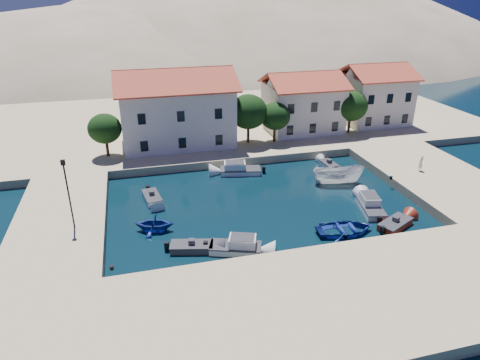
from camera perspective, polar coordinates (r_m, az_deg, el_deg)
The scene contains 23 objects.
ground at distance 35.24m, azimuth 7.67°, elevation -10.35°, with size 400.00×400.00×0.00m, color black.
quay_south at distance 30.64m, azimuth 12.02°, elevation -15.64°, with size 52.00×12.00×1.00m, color tan.
quay_east at distance 52.50m, azimuth 24.69°, elevation 0.26°, with size 11.00×20.00×1.00m, color tan.
quay_west at distance 42.06m, azimuth -22.88°, elevation -5.28°, with size 8.00×20.00×1.00m, color tan.
quay_north at distance 68.85m, azimuth -2.56°, elevation 7.89°, with size 80.00×36.00×1.00m, color tan.
hills at distance 159.67m, azimuth -2.42°, elevation 8.52°, with size 254.00×176.00×99.00m.
building_left at distance 56.66m, azimuth -8.50°, elevation 9.75°, with size 14.70×9.45×9.70m.
building_mid at distance 62.22m, azimuth 8.36°, elevation 10.38°, with size 10.50×8.40×8.30m.
building_right at distance 68.49m, azimuth 17.54°, elevation 11.02°, with size 9.45×8.40×8.80m.
trees at distance 56.59m, azimuth 2.62°, elevation 8.82°, with size 37.30×5.30×6.45m.
lamppost at distance 38.22m, azimuth -22.02°, elevation -0.95°, with size 0.35×0.25×6.22m.
bollards at distance 38.62m, azimuth 9.51°, elevation -5.13°, with size 29.36×9.56×0.30m.
motorboat_grey_sw at distance 35.99m, azimuth -6.44°, elevation -8.89°, with size 3.79×2.34×1.25m.
cabin_cruiser_south at distance 35.52m, azimuth -0.63°, elevation -8.87°, with size 4.58×3.15×1.60m.
rowboat_south at distance 39.40m, azimuth 13.76°, elevation -6.83°, with size 3.69×5.17×1.07m, color navy.
motorboat_red_se at distance 41.45m, azimuth 19.99°, elevation -5.56°, with size 3.96×3.09×1.25m.
cabin_cruiser_east at distance 43.54m, azimuth 17.05°, elevation -3.38°, with size 2.82×4.82×1.60m.
boat_east at distance 48.77m, azimuth 12.86°, elevation -0.45°, with size 2.12×5.64×2.18m, color white.
motorboat_white_ne at distance 52.78m, azimuth 11.79°, elevation 1.95°, with size 1.60×3.09×1.25m.
rowboat_west at distance 39.37m, azimuth -11.30°, elevation -6.60°, with size 2.96×3.43×1.81m, color navy.
motorboat_white_west at distance 44.62m, azimuth -11.65°, elevation -2.32°, with size 1.96×3.54×1.25m.
cabin_cruiser_north at distance 49.96m, azimuth 0.05°, elevation 1.40°, with size 5.01×2.92×1.60m.
pedestrian at distance 52.11m, azimuth 22.95°, elevation 2.07°, with size 0.66×0.43×1.80m, color silver.
Camera 1 is at (-11.74, -26.61, 19.89)m, focal length 32.00 mm.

